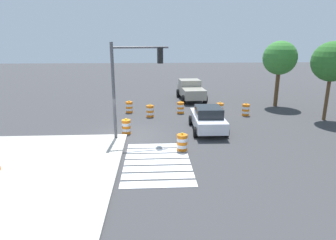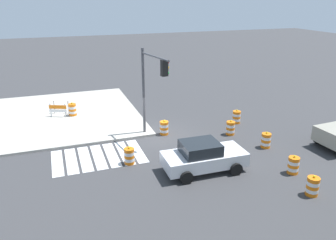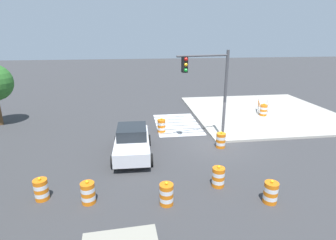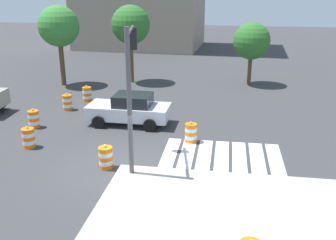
{
  "view_description": "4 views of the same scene",
  "coord_description": "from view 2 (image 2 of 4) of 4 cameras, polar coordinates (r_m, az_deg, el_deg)",
  "views": [
    {
      "loc": [
        16.91,
        1.61,
        5.73
      ],
      "look_at": [
        1.6,
        2.45,
        1.46
      ],
      "focal_mm": 30.68,
      "sensor_mm": 36.0,
      "label": 1
    },
    {
      "loc": [
        5.92,
        19.11,
        8.63
      ],
      "look_at": [
        -0.24,
        1.66,
        1.67
      ],
      "focal_mm": 35.56,
      "sensor_mm": 36.0,
      "label": 2
    },
    {
      "loc": [
        -14.72,
        5.02,
        6.53
      ],
      "look_at": [
        -0.15,
        3.06,
        1.74
      ],
      "focal_mm": 28.26,
      "sensor_mm": 36.0,
      "label": 3
    },
    {
      "loc": [
        4.02,
        -13.45,
        6.94
      ],
      "look_at": [
        1.76,
        1.07,
        1.78
      ],
      "focal_mm": 40.84,
      "sensor_mm": 36.0,
      "label": 4
    }
  ],
  "objects": [
    {
      "name": "traffic_barrel_near_corner",
      "position": [
        20.84,
        16.44,
        -3.38
      ],
      "size": [
        0.56,
        0.56,
        1.02
      ],
      "color": "orange",
      "rests_on": "ground"
    },
    {
      "name": "traffic_barrel_lane_center",
      "position": [
        18.25,
        -6.66,
        -6.15
      ],
      "size": [
        0.56,
        0.56,
        1.02
      ],
      "color": "orange",
      "rests_on": "ground"
    },
    {
      "name": "traffic_barrel_crosswalk_end",
      "position": [
        16.82,
        23.54,
        -10.37
      ],
      "size": [
        0.56,
        0.56,
        1.02
      ],
      "color": "orange",
      "rests_on": "ground"
    },
    {
      "name": "traffic_barrel_on_sidewalk",
      "position": [
        25.9,
        -16.06,
        1.73
      ],
      "size": [
        0.56,
        0.56,
        1.02
      ],
      "color": "orange",
      "rests_on": "sidewalk_corner"
    },
    {
      "name": "sidewalk_corner",
      "position": [
        26.53,
        -18.55,
        0.69
      ],
      "size": [
        12.0,
        12.0,
        0.15
      ],
      "primitive_type": "cube",
      "color": "#ADA89E",
      "rests_on": "ground"
    },
    {
      "name": "traffic_barrel_far_curb",
      "position": [
        22.2,
        10.66,
        -1.37
      ],
      "size": [
        0.56,
        0.56,
        1.02
      ],
      "color": "orange",
      "rests_on": "ground"
    },
    {
      "name": "traffic_barrel_median_far",
      "position": [
        21.85,
        -0.67,
        -1.36
      ],
      "size": [
        0.56,
        0.56,
        1.02
      ],
      "color": "orange",
      "rests_on": "ground"
    },
    {
      "name": "sports_car",
      "position": [
        17.38,
        6.07,
        -6.24
      ],
      "size": [
        4.34,
        2.21,
        1.63
      ],
      "color": "silver",
      "rests_on": "ground"
    },
    {
      "name": "traffic_light_pole",
      "position": [
        19.97,
        -2.81,
        6.92
      ],
      "size": [
        0.86,
        3.25,
        5.5
      ],
      "color": "#4C4C51",
      "rests_on": "sidewalk_corner"
    },
    {
      "name": "ground_plane",
      "position": [
        21.79,
        -2.06,
        -2.73
      ],
      "size": [
        120.0,
        120.0,
        0.0
      ],
      "primitive_type": "plane",
      "color": "#38383A"
    },
    {
      "name": "traffic_barrel_median_near",
      "position": [
        18.37,
        20.68,
        -7.26
      ],
      "size": [
        0.56,
        0.56,
        1.02
      ],
      "color": "orange",
      "rests_on": "ground"
    },
    {
      "name": "construction_barricade",
      "position": [
        26.05,
        -18.24,
        1.87
      ],
      "size": [
        1.44,
        1.19,
        1.0
      ],
      "color": "silver",
      "rests_on": "sidewalk_corner"
    },
    {
      "name": "traffic_barrel_opposite_curb",
      "position": [
        24.28,
        11.66,
        0.49
      ],
      "size": [
        0.56,
        0.56,
        1.02
      ],
      "color": "orange",
      "rests_on": "ground"
    },
    {
      "name": "crosswalk_stripes",
      "position": [
        19.43,
        -11.81,
        -6.19
      ],
      "size": [
        5.1,
        3.2,
        0.02
      ],
      "color": "silver",
      "rests_on": "ground"
    }
  ]
}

